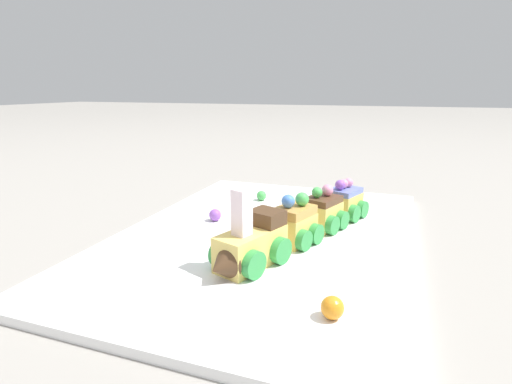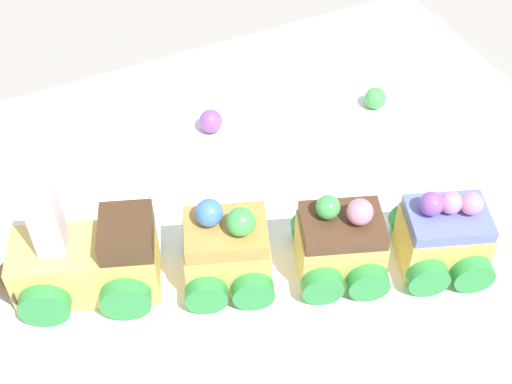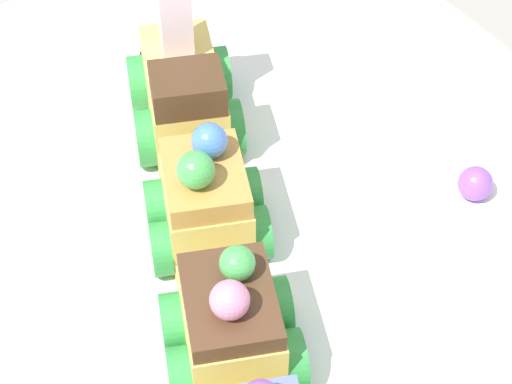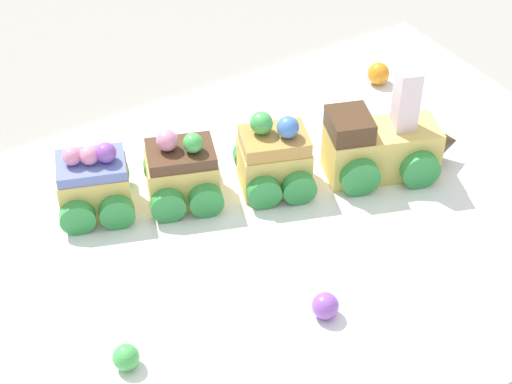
{
  "view_description": "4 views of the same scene",
  "coord_description": "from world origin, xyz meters",
  "views": [
    {
      "loc": [
        0.58,
        0.19,
        0.24
      ],
      "look_at": [
        0.02,
        -0.01,
        0.08
      ],
      "focal_mm": 28.0,
      "sensor_mm": 36.0,
      "label": 1
    },
    {
      "loc": [
        0.14,
        0.35,
        0.45
      ],
      "look_at": [
        -0.02,
        -0.0,
        0.03
      ],
      "focal_mm": 50.0,
      "sensor_mm": 36.0,
      "label": 2
    },
    {
      "loc": [
        -0.27,
        0.19,
        0.39
      ],
      "look_at": [
        0.0,
        0.03,
        0.06
      ],
      "focal_mm": 60.0,
      "sensor_mm": 36.0,
      "label": 3
    },
    {
      "loc": [
        -0.31,
        -0.46,
        0.51
      ],
      "look_at": [
        -0.04,
        -0.03,
        0.09
      ],
      "focal_mm": 60.0,
      "sensor_mm": 36.0,
      "label": 4
    }
  ],
  "objects": [
    {
      "name": "cake_car_caramel",
      "position": [
        0.02,
        0.05,
        0.04
      ],
      "size": [
        0.08,
        0.08,
        0.08
      ],
      "rotation": [
        0.0,
        0.0,
        -0.34
      ],
      "color": "#EACC66",
      "rests_on": "display_board"
    },
    {
      "name": "cake_car_blueberry",
      "position": [
        -0.13,
        0.1,
        0.04
      ],
      "size": [
        0.08,
        0.08,
        0.07
      ],
      "rotation": [
        0.0,
        0.0,
        -0.34
      ],
      "color": "#EACC66",
      "rests_on": "display_board"
    },
    {
      "name": "cake_train_locomotive",
      "position": [
        0.12,
        0.01,
        0.04
      ],
      "size": [
        0.14,
        0.09,
        0.11
      ],
      "rotation": [
        0.0,
        0.0,
        -0.34
      ],
      "color": "#EACC66",
      "rests_on": "display_board"
    },
    {
      "name": "ground_plane",
      "position": [
        0.0,
        0.0,
        0.0
      ],
      "size": [
        10.0,
        10.0,
        0.0
      ],
      "primitive_type": "plane",
      "color": "gray"
    },
    {
      "name": "gumball_orange",
      "position": [
        0.21,
        0.14,
        0.02
      ],
      "size": [
        0.02,
        0.02,
        0.02
      ],
      "primitive_type": "sphere",
      "color": "orange",
      "rests_on": "display_board"
    },
    {
      "name": "gumball_green",
      "position": [
        -0.18,
        -0.07,
        0.02
      ],
      "size": [
        0.02,
        0.02,
        0.02
      ],
      "primitive_type": "sphere",
      "color": "#4CBC56",
      "rests_on": "display_board"
    },
    {
      "name": "cake_car_chocolate",
      "position": [
        -0.06,
        0.08,
        0.04
      ],
      "size": [
        0.08,
        0.08,
        0.07
      ],
      "rotation": [
        0.0,
        0.0,
        -0.34
      ],
      "color": "#EACC66",
      "rests_on": "display_board"
    },
    {
      "name": "display_board",
      "position": [
        0.0,
        0.0,
        0.01
      ],
      "size": [
        0.64,
        0.45,
        0.01
      ],
      "primitive_type": "cube",
      "color": "white",
      "rests_on": "ground_plane"
    },
    {
      "name": "gumball_purple",
      "position": [
        -0.03,
        -0.11,
        0.02
      ],
      "size": [
        0.02,
        0.02,
        0.02
      ],
      "primitive_type": "sphere",
      "color": "#9956C6",
      "rests_on": "display_board"
    }
  ]
}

